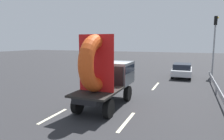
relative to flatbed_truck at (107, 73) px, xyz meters
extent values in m
plane|color=#28282B|center=(-0.12, 0.77, -1.88)|extent=(120.00, 120.00, 0.00)
cylinder|color=black|center=(-0.85, 1.29, -1.42)|extent=(0.28, 0.92, 0.92)
cylinder|color=black|center=(0.85, 1.29, -1.42)|extent=(0.28, 0.92, 0.92)
cylinder|color=black|center=(-0.85, -1.77, -1.42)|extent=(0.28, 0.92, 0.92)
cylinder|color=black|center=(0.85, -1.77, -1.42)|extent=(0.28, 0.92, 0.92)
cube|color=black|center=(0.00, -0.18, -0.97)|extent=(1.30, 4.95, 0.25)
cube|color=#4C5156|center=(0.00, 1.29, -0.17)|extent=(2.00, 2.00, 1.35)
cube|color=black|center=(0.00, 1.24, 0.13)|extent=(2.02, 1.90, 0.44)
cube|color=black|center=(0.00, -1.18, -0.79)|extent=(2.00, 2.94, 0.10)
cube|color=black|center=(0.00, 0.24, -0.19)|extent=(1.80, 0.08, 1.10)
torus|color=#D84C19|center=(0.00, -1.33, 0.68)|extent=(0.71, 2.85, 2.85)
cube|color=red|center=(0.00, -1.33, 0.68)|extent=(1.90, 0.03, 2.85)
cylinder|color=black|center=(2.77, 12.67, -1.55)|extent=(0.23, 0.66, 0.66)
cylinder|color=black|center=(4.37, 12.67, -1.55)|extent=(0.23, 0.66, 0.66)
cylinder|color=black|center=(2.77, 9.92, -1.55)|extent=(0.23, 0.66, 0.66)
cylinder|color=black|center=(4.37, 9.92, -1.55)|extent=(0.23, 0.66, 0.66)
cube|color=silver|center=(3.57, 11.29, -1.27)|extent=(1.84, 4.30, 0.56)
cube|color=black|center=(3.57, 11.19, -0.73)|extent=(1.66, 2.41, 0.51)
cylinder|color=gray|center=(6.55, 13.51, 0.79)|extent=(0.16, 0.16, 5.34)
cube|color=black|center=(6.55, 13.51, 3.91)|extent=(0.30, 0.36, 0.90)
sphere|color=yellow|center=(6.72, 13.51, 4.19)|extent=(0.20, 0.20, 0.20)
cube|color=gray|center=(6.11, 2.78, -1.33)|extent=(0.06, 17.69, 0.32)
cylinder|color=slate|center=(6.11, 4.99, -1.60)|extent=(0.10, 0.10, 0.55)
cylinder|color=slate|center=(6.11, 9.41, -1.60)|extent=(0.10, 0.10, 0.55)
cube|color=beige|center=(-1.79, -2.55, -1.87)|extent=(0.16, 2.16, 0.01)
cube|color=beige|center=(-1.79, 5.88, -1.87)|extent=(0.16, 2.35, 0.01)
cube|color=beige|center=(1.79, -1.89, -1.87)|extent=(0.16, 2.46, 0.01)
cube|color=beige|center=(1.79, 6.04, -1.87)|extent=(0.16, 2.92, 0.01)
camera|label=1|loc=(4.39, -10.29, 1.75)|focal=32.29mm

